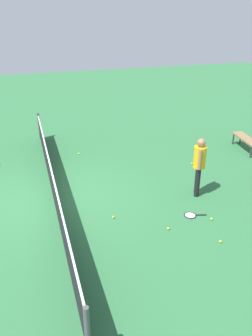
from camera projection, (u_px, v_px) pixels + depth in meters
ground_plane at (54, 199)px, 9.64m from camera, size 40.00×40.00×0.00m
court_net at (52, 183)px, 9.42m from camera, size 10.09×0.09×1.07m
player_near_side at (199, 162)px, 9.46m from camera, size 0.50×0.46×1.70m
tennis_racket_near_player at (191, 215)px, 8.88m from camera, size 0.38×0.61×0.03m
tennis_ball_near_player at (113, 217)px, 8.76m from camera, size 0.07×0.07×0.07m
tennis_ball_by_net at (168, 229)px, 8.32m from camera, size 0.07×0.07×0.07m
tennis_ball_midcourt at (79, 154)px, 12.47m from camera, size 0.07×0.07×0.07m
tennis_ball_baseline at (220, 241)px, 7.86m from camera, size 0.07×0.07×0.07m
tennis_ball_stray_left at (211, 219)px, 8.69m from camera, size 0.07×0.07×0.07m
tennis_ball_stray_right at (192, 164)px, 11.70m from camera, size 0.07×0.07×0.07m
courtside_bench at (246, 140)px, 12.67m from camera, size 1.53×0.55×0.48m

